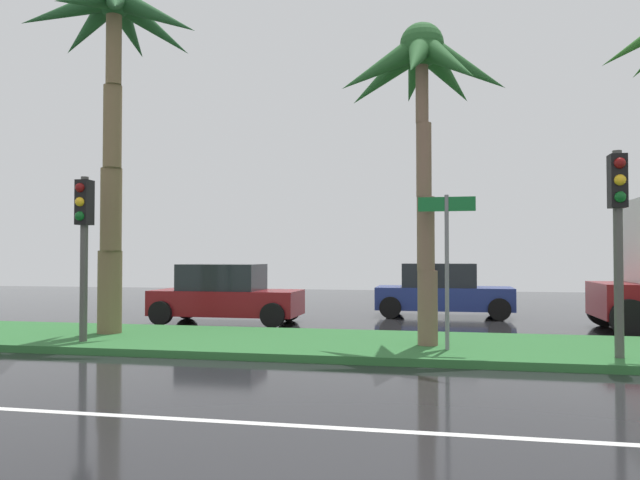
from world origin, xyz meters
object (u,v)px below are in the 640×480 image
object	(u,v)px
palm_tree_mid_left	(114,57)
street_name_sign	(447,250)
traffic_signal_median_left	(84,228)
palm_tree_centre_left	(422,84)
car_in_traffic_leading	(225,295)
traffic_signal_median_right	(618,215)
car_in_traffic_second	(442,291)

from	to	relation	value
palm_tree_mid_left	street_name_sign	xyz separation A→B (m)	(7.61, -0.81, -4.54)
traffic_signal_median_left	palm_tree_mid_left	bearing A→B (deg)	92.05
palm_tree_centre_left	car_in_traffic_leading	world-z (taller)	palm_tree_centre_left
street_name_sign	palm_tree_centre_left	bearing A→B (deg)	133.01
traffic_signal_median_right	car_in_traffic_leading	bearing A→B (deg)	150.59
street_name_sign	car_in_traffic_leading	size ratio (longest dim) A/B	0.70
palm_tree_centre_left	traffic_signal_median_left	xyz separation A→B (m)	(-7.10, -0.90, -2.93)
palm_tree_centre_left	palm_tree_mid_left	bearing A→B (deg)	177.58
palm_tree_mid_left	street_name_sign	bearing A→B (deg)	-6.05
traffic_signal_median_right	street_name_sign	distance (m)	3.08
traffic_signal_median_left	car_in_traffic_leading	distance (m)	5.71
palm_tree_centre_left	street_name_sign	size ratio (longest dim) A/B	2.20
palm_tree_mid_left	traffic_signal_median_left	world-z (taller)	palm_tree_mid_left
palm_tree_mid_left	street_name_sign	world-z (taller)	palm_tree_mid_left
street_name_sign	traffic_signal_median_left	bearing A→B (deg)	-177.03
traffic_signal_median_left	street_name_sign	size ratio (longest dim) A/B	1.17
traffic_signal_median_left	traffic_signal_median_right	size ratio (longest dim) A/B	0.95
street_name_sign	traffic_signal_median_right	bearing A→B (deg)	-6.86
palm_tree_centre_left	car_in_traffic_second	size ratio (longest dim) A/B	1.53
traffic_signal_median_left	traffic_signal_median_right	xyz separation A→B (m)	(10.57, 0.03, 0.14)
palm_tree_mid_left	traffic_signal_median_left	distance (m)	4.23
palm_tree_mid_left	traffic_signal_median_left	bearing A→B (deg)	-87.95
car_in_traffic_leading	car_in_traffic_second	bearing A→B (deg)	26.56
palm_tree_mid_left	traffic_signal_median_right	size ratio (longest dim) A/B	2.24
palm_tree_mid_left	street_name_sign	distance (m)	8.90
palm_tree_mid_left	car_in_traffic_second	world-z (taller)	palm_tree_mid_left
street_name_sign	car_in_traffic_second	world-z (taller)	street_name_sign
palm_tree_centre_left	car_in_traffic_leading	bearing A→B (deg)	143.16
palm_tree_mid_left	car_in_traffic_leading	size ratio (longest dim) A/B	1.93
palm_tree_mid_left	street_name_sign	size ratio (longest dim) A/B	2.76
palm_tree_centre_left	street_name_sign	xyz separation A→B (m)	(0.47, -0.51, -3.41)
traffic_signal_median_left	car_in_traffic_leading	size ratio (longest dim) A/B	0.81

